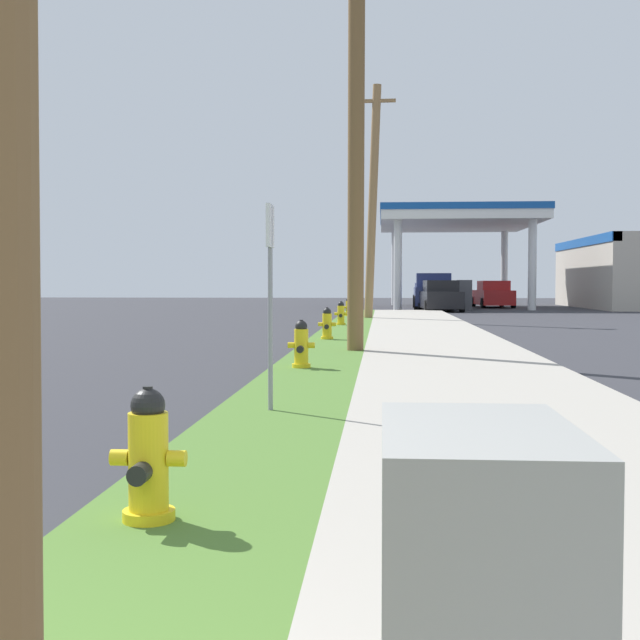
{
  "coord_description": "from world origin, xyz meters",
  "views": [
    {
      "loc": [
        1.74,
        -1.09,
        1.43
      ],
      "look_at": [
        0.53,
        15.22,
        0.71
      ],
      "focal_mm": 46.76,
      "sensor_mm": 36.0,
      "label": 1
    }
  ],
  "objects_px": {
    "fire_hydrant_nearest": "(148,462)",
    "utility_pole_background": "(373,200)",
    "utility_pole_midground": "(356,80)",
    "fire_hydrant_fifth": "(349,308)",
    "fire_hydrant_second": "(301,347)",
    "fire_hydrant_third": "(327,325)",
    "street_sign_post": "(270,263)",
    "truck_navy_at_forecourt": "(433,292)",
    "car_red_by_far_pump": "(493,295)",
    "fire_hydrant_fourth": "(341,315)",
    "car_black_by_near_pump": "(440,297)"
  },
  "relations": [
    {
      "from": "fire_hydrant_nearest",
      "to": "utility_pole_background",
      "type": "xyz_separation_m",
      "value": [
        0.93,
        27.27,
        4.15
      ]
    },
    {
      "from": "utility_pole_midground",
      "to": "fire_hydrant_fifth",
      "type": "bearing_deg",
      "value": 92.77
    },
    {
      "from": "fire_hydrant_second",
      "to": "fire_hydrant_third",
      "type": "relative_size",
      "value": 1.0
    },
    {
      "from": "fire_hydrant_nearest",
      "to": "street_sign_post",
      "type": "distance_m",
      "value": 4.22
    },
    {
      "from": "truck_navy_at_forecourt",
      "to": "utility_pole_midground",
      "type": "bearing_deg",
      "value": -96.17
    },
    {
      "from": "fire_hydrant_nearest",
      "to": "car_red_by_far_pump",
      "type": "xyz_separation_m",
      "value": [
        7.81,
        45.25,
        0.28
      ]
    },
    {
      "from": "fire_hydrant_nearest",
      "to": "fire_hydrant_fourth",
      "type": "height_order",
      "value": "same"
    },
    {
      "from": "utility_pole_background",
      "to": "car_red_by_far_pump",
      "type": "xyz_separation_m",
      "value": [
        6.89,
        17.99,
        -3.88
      ]
    },
    {
      "from": "street_sign_post",
      "to": "utility_pole_midground",
      "type": "bearing_deg",
      "value": 85.08
    },
    {
      "from": "utility_pole_background",
      "to": "car_red_by_far_pump",
      "type": "relative_size",
      "value": 1.91
    },
    {
      "from": "fire_hydrant_fifth",
      "to": "truck_navy_at_forecourt",
      "type": "distance_m",
      "value": 14.06
    },
    {
      "from": "fire_hydrant_nearest",
      "to": "car_black_by_near_pump",
      "type": "bearing_deg",
      "value": 83.67
    },
    {
      "from": "utility_pole_background",
      "to": "fire_hydrant_second",
      "type": "bearing_deg",
      "value": -92.7
    },
    {
      "from": "fire_hydrant_nearest",
      "to": "fire_hydrant_fifth",
      "type": "xyz_separation_m",
      "value": [
        -0.05,
        28.83,
        0.0
      ]
    },
    {
      "from": "fire_hydrant_nearest",
      "to": "fire_hydrant_third",
      "type": "distance_m",
      "value": 14.98
    },
    {
      "from": "fire_hydrant_fourth",
      "to": "street_sign_post",
      "type": "height_order",
      "value": "street_sign_post"
    },
    {
      "from": "fire_hydrant_third",
      "to": "utility_pole_background",
      "type": "bearing_deg",
      "value": 85.7
    },
    {
      "from": "fire_hydrant_third",
      "to": "street_sign_post",
      "type": "xyz_separation_m",
      "value": [
        0.13,
        -10.93,
        1.19
      ]
    },
    {
      "from": "car_red_by_far_pump",
      "to": "truck_navy_at_forecourt",
      "type": "xyz_separation_m",
      "value": [
        -3.71,
        -3.0,
        0.19
      ]
    },
    {
      "from": "car_red_by_far_pump",
      "to": "street_sign_post",
      "type": "bearing_deg",
      "value": -100.55
    },
    {
      "from": "utility_pole_background",
      "to": "truck_navy_at_forecourt",
      "type": "relative_size",
      "value": 1.61
    },
    {
      "from": "car_black_by_near_pump",
      "to": "fire_hydrant_second",
      "type": "bearing_deg",
      "value": -98.01
    },
    {
      "from": "street_sign_post",
      "to": "fire_hydrant_nearest",
      "type": "bearing_deg",
      "value": -91.92
    },
    {
      "from": "utility_pole_background",
      "to": "car_black_by_near_pump",
      "type": "height_order",
      "value": "utility_pole_background"
    },
    {
      "from": "street_sign_post",
      "to": "fire_hydrant_fourth",
      "type": "bearing_deg",
      "value": 90.45
    },
    {
      "from": "fire_hydrant_third",
      "to": "street_sign_post",
      "type": "bearing_deg",
      "value": -89.3
    },
    {
      "from": "fire_hydrant_second",
      "to": "car_black_by_near_pump",
      "type": "relative_size",
      "value": 0.16
    },
    {
      "from": "fire_hydrant_third",
      "to": "fire_hydrant_fifth",
      "type": "height_order",
      "value": "same"
    },
    {
      "from": "fire_hydrant_nearest",
      "to": "fire_hydrant_fifth",
      "type": "height_order",
      "value": "same"
    },
    {
      "from": "car_black_by_near_pump",
      "to": "fire_hydrant_fifth",
      "type": "bearing_deg",
      "value": -114.49
    },
    {
      "from": "fire_hydrant_second",
      "to": "car_red_by_far_pump",
      "type": "bearing_deg",
      "value": 78.09
    },
    {
      "from": "utility_pole_midground",
      "to": "street_sign_post",
      "type": "height_order",
      "value": "utility_pole_midground"
    },
    {
      "from": "utility_pole_midground",
      "to": "fire_hydrant_second",
      "type": "bearing_deg",
      "value": -103.12
    },
    {
      "from": "fire_hydrant_third",
      "to": "car_black_by_near_pump",
      "type": "xyz_separation_m",
      "value": [
        4.24,
        23.28,
        0.28
      ]
    },
    {
      "from": "utility_pole_midground",
      "to": "street_sign_post",
      "type": "bearing_deg",
      "value": -94.92
    },
    {
      "from": "fire_hydrant_fifth",
      "to": "street_sign_post",
      "type": "relative_size",
      "value": 0.35
    },
    {
      "from": "fire_hydrant_second",
      "to": "street_sign_post",
      "type": "relative_size",
      "value": 0.35
    },
    {
      "from": "fire_hydrant_second",
      "to": "fire_hydrant_fourth",
      "type": "distance_m",
      "value": 13.3
    },
    {
      "from": "car_black_by_near_pump",
      "to": "fire_hydrant_third",
      "type": "bearing_deg",
      "value": -100.32
    },
    {
      "from": "car_red_by_far_pump",
      "to": "fire_hydrant_second",
      "type": "bearing_deg",
      "value": -101.91
    },
    {
      "from": "fire_hydrant_fourth",
      "to": "car_red_by_far_pump",
      "type": "relative_size",
      "value": 0.16
    },
    {
      "from": "fire_hydrant_third",
      "to": "car_black_by_near_pump",
      "type": "distance_m",
      "value": 23.66
    },
    {
      "from": "fire_hydrant_fifth",
      "to": "car_black_by_near_pump",
      "type": "bearing_deg",
      "value": 65.51
    },
    {
      "from": "fire_hydrant_fourth",
      "to": "utility_pole_midground",
      "type": "relative_size",
      "value": 0.07
    },
    {
      "from": "utility_pole_midground",
      "to": "truck_navy_at_forecourt",
      "type": "xyz_separation_m",
      "value": [
        3.32,
        30.67,
        -4.4
      ]
    },
    {
      "from": "car_black_by_near_pump",
      "to": "truck_navy_at_forecourt",
      "type": "distance_m",
      "value": 4.01
    },
    {
      "from": "fire_hydrant_fourth",
      "to": "truck_navy_at_forecourt",
      "type": "bearing_deg",
      "value": 78.73
    },
    {
      "from": "fire_hydrant_fifth",
      "to": "car_red_by_far_pump",
      "type": "relative_size",
      "value": 0.16
    },
    {
      "from": "utility_pole_midground",
      "to": "truck_navy_at_forecourt",
      "type": "distance_m",
      "value": 31.16
    },
    {
      "from": "fire_hydrant_nearest",
      "to": "fire_hydrant_second",
      "type": "height_order",
      "value": "same"
    }
  ]
}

